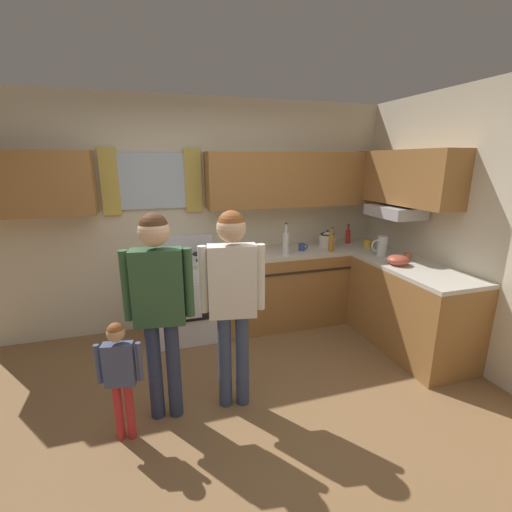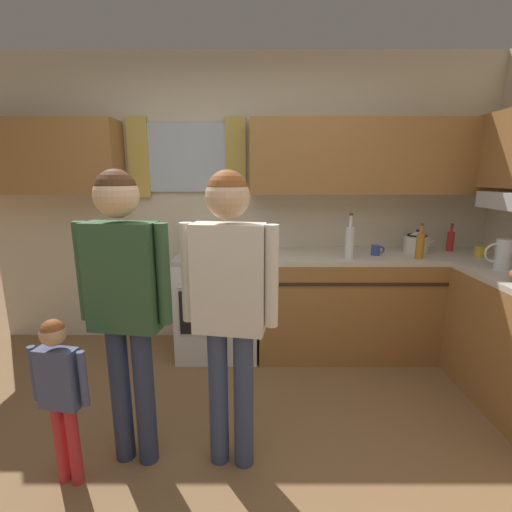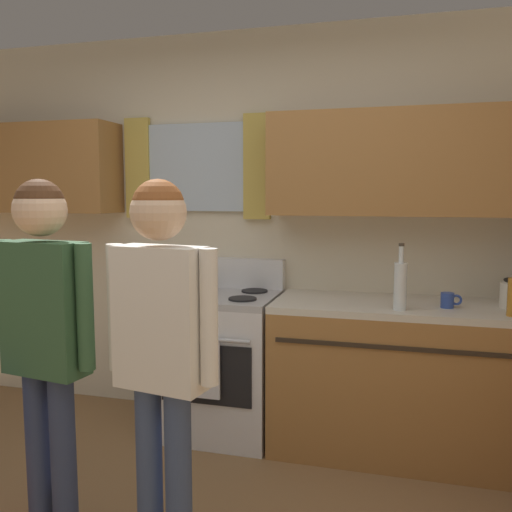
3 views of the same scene
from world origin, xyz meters
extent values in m
cube|color=beige|center=(0.00, 1.90, 1.30)|extent=(4.60, 0.10, 2.60)
cube|color=silver|center=(-0.45, 1.83, 1.71)|extent=(0.68, 0.03, 0.59)
cube|color=gold|center=(-0.89, 1.82, 1.71)|extent=(0.18, 0.04, 0.69)
cube|color=gold|center=(-0.02, 1.82, 1.71)|extent=(0.18, 0.04, 0.69)
cube|color=#9E6B38|center=(-1.66, 1.69, 1.71)|extent=(1.28, 0.32, 0.62)
cube|color=#9E6B38|center=(1.20, 1.69, 1.71)|extent=(2.19, 0.32, 0.62)
cube|color=#9E6B38|center=(1.24, 1.54, 0.43)|extent=(2.11, 0.62, 0.86)
cube|color=beige|center=(1.24, 1.54, 0.88)|extent=(2.11, 0.62, 0.04)
cube|color=#2D2319|center=(1.24, 1.23, 0.72)|extent=(1.99, 0.01, 0.02)
cube|color=silver|center=(-0.17, 1.54, 0.43)|extent=(0.68, 0.62, 0.86)
cube|color=black|center=(-0.17, 1.23, 0.48)|extent=(0.56, 0.01, 0.36)
cylinder|color=#ADADB2|center=(-0.17, 1.20, 0.70)|extent=(0.56, 0.02, 0.02)
cube|color=#ADADB2|center=(-0.17, 1.54, 0.88)|extent=(0.68, 0.62, 0.04)
cube|color=silver|center=(-0.17, 1.81, 1.00)|extent=(0.68, 0.08, 0.20)
cylinder|color=black|center=(-0.34, 1.40, 0.91)|extent=(0.17, 0.17, 0.01)
cylinder|color=black|center=(0.00, 1.40, 0.91)|extent=(0.17, 0.17, 0.01)
cylinder|color=black|center=(-0.34, 1.68, 0.91)|extent=(0.17, 0.17, 0.01)
cylinder|color=black|center=(0.00, 1.68, 0.91)|extent=(0.17, 0.17, 0.01)
cube|color=silver|center=(-0.17, 1.19, 0.52)|extent=(0.20, 0.02, 0.34)
cylinder|color=silver|center=(0.91, 1.35, 1.03)|extent=(0.07, 0.07, 0.26)
cylinder|color=silver|center=(0.91, 1.35, 1.21)|extent=(0.03, 0.03, 0.09)
cylinder|color=#3F382D|center=(0.91, 1.35, 1.26)|extent=(0.03, 0.03, 0.02)
cylinder|color=#2D479E|center=(1.17, 1.48, 0.94)|extent=(0.07, 0.07, 0.08)
torus|color=#2D479E|center=(1.21, 1.48, 0.95)|extent=(0.06, 0.01, 0.06)
cylinder|color=#2D3856|center=(-0.44, 0.23, 0.39)|extent=(0.11, 0.11, 0.78)
cylinder|color=#2D3856|center=(-0.58, 0.25, 0.39)|extent=(0.11, 0.11, 0.78)
cube|color=#335938|center=(-0.51, 0.24, 1.06)|extent=(0.38, 0.20, 0.55)
cylinder|color=#335938|center=(-0.30, 0.21, 1.08)|extent=(0.07, 0.07, 0.51)
cylinder|color=#335938|center=(-0.72, 0.27, 1.08)|extent=(0.07, 0.07, 0.51)
sphere|color=beige|center=(-0.51, 0.24, 1.46)|extent=(0.22, 0.22, 0.22)
sphere|color=#4C2D19|center=(-0.51, 0.24, 1.49)|extent=(0.20, 0.20, 0.20)
cylinder|color=#38476B|center=(0.09, 0.21, 0.39)|extent=(0.11, 0.11, 0.78)
cylinder|color=#38476B|center=(-0.04, 0.23, 0.39)|extent=(0.11, 0.11, 0.78)
cube|color=white|center=(0.02, 0.22, 1.06)|extent=(0.38, 0.21, 0.55)
cylinder|color=white|center=(0.24, 0.18, 1.08)|extent=(0.07, 0.07, 0.51)
cylinder|color=white|center=(-0.19, 0.26, 1.08)|extent=(0.07, 0.07, 0.51)
sphere|color=beige|center=(0.02, 0.22, 1.46)|extent=(0.21, 0.21, 0.21)
sphere|color=brown|center=(0.02, 0.22, 1.49)|extent=(0.20, 0.20, 0.20)
camera|label=1|loc=(-0.55, -2.22, 1.93)|focal=24.87mm
camera|label=2|loc=(0.16, -1.51, 1.56)|focal=25.38mm
camera|label=3|loc=(0.91, -1.63, 1.53)|focal=37.62mm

